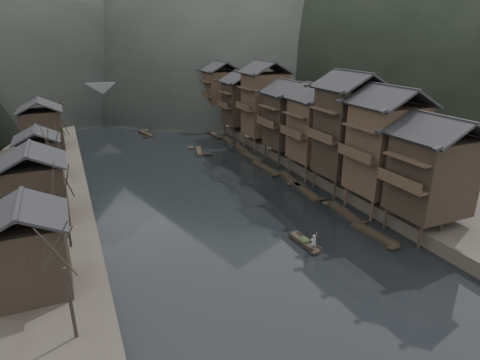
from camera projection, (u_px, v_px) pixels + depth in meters
water at (246, 231)px, 43.84m from camera, size 300.00×300.00×0.00m
right_bank at (314, 124)px, 91.08m from camera, size 40.00×200.00×1.80m
stilt_houses at (296, 109)px, 63.69m from camera, size 9.00×67.60×16.18m
left_houses at (37, 155)px, 51.47m from camera, size 8.10×53.20×8.73m
bare_trees at (66, 154)px, 47.97m from camera, size 3.99×63.04×7.99m
moored_sampans at (259, 161)px, 66.97m from camera, size 2.90×61.20×0.47m
midriver_boats at (152, 132)px, 87.16m from camera, size 11.55×42.09×0.45m
stone_bridge at (132, 96)px, 103.99m from camera, size 40.00×6.00×9.00m
hero_sampan at (305, 243)px, 41.06m from camera, size 1.31×4.76×0.43m
cargo_heap at (304, 237)px, 41.07m from camera, size 1.04×1.36×0.62m
boatman at (314, 241)px, 39.22m from camera, size 0.74×0.63×1.74m
bamboo_pole at (317, 218)px, 38.48m from camera, size 1.33×2.10×2.99m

